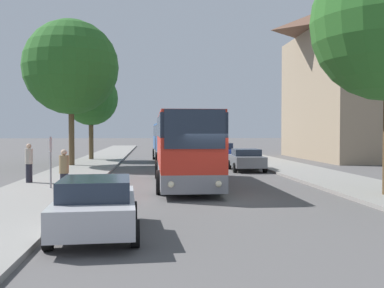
{
  "coord_description": "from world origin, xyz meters",
  "views": [
    {
      "loc": [
        -2.45,
        -17.1,
        2.59
      ],
      "look_at": [
        0.33,
        13.74,
        1.7
      ],
      "focal_mm": 42.0,
      "sensor_mm": 36.0,
      "label": 1
    }
  ],
  "objects_px": {
    "bus_front": "(185,147)",
    "parked_car_right_far": "(223,151)",
    "pedestrian_waiting_near": "(64,172)",
    "bus_stop_sign": "(51,156)",
    "bus_middle": "(171,141)",
    "parked_car_right_near": "(246,159)",
    "tree_left_near": "(91,99)",
    "pedestrian_waiting_far": "(29,163)",
    "tree_left_far": "(71,67)",
    "parked_car_left_curb": "(96,205)"
  },
  "relations": [
    {
      "from": "bus_middle",
      "to": "pedestrian_waiting_near",
      "type": "bearing_deg",
      "value": -105.31
    },
    {
      "from": "parked_car_right_far",
      "to": "bus_middle",
      "type": "bearing_deg",
      "value": 36.78
    },
    {
      "from": "bus_front",
      "to": "parked_car_right_far",
      "type": "bearing_deg",
      "value": 75.77
    },
    {
      "from": "bus_stop_sign",
      "to": "tree_left_far",
      "type": "relative_size",
      "value": 0.21
    },
    {
      "from": "tree_left_near",
      "to": "bus_stop_sign",
      "type": "bearing_deg",
      "value": -87.28
    },
    {
      "from": "bus_front",
      "to": "bus_middle",
      "type": "relative_size",
      "value": 0.87
    },
    {
      "from": "bus_middle",
      "to": "parked_car_right_far",
      "type": "xyz_separation_m",
      "value": [
        4.98,
        3.58,
        -0.95
      ]
    },
    {
      "from": "bus_front",
      "to": "parked_car_right_near",
      "type": "relative_size",
      "value": 2.52
    },
    {
      "from": "bus_stop_sign",
      "to": "pedestrian_waiting_near",
      "type": "xyz_separation_m",
      "value": [
        0.97,
        -2.16,
        -0.5
      ]
    },
    {
      "from": "bus_front",
      "to": "tree_left_far",
      "type": "distance_m",
      "value": 14.61
    },
    {
      "from": "bus_front",
      "to": "pedestrian_waiting_far",
      "type": "xyz_separation_m",
      "value": [
        -7.39,
        0.44,
        -0.73
      ]
    },
    {
      "from": "bus_front",
      "to": "tree_left_near",
      "type": "distance_m",
      "value": 19.92
    },
    {
      "from": "parked_car_right_near",
      "to": "pedestrian_waiting_far",
      "type": "bearing_deg",
      "value": 32.39
    },
    {
      "from": "parked_car_right_far",
      "to": "tree_left_near",
      "type": "xyz_separation_m",
      "value": [
        -11.84,
        -1.34,
        4.66
      ]
    },
    {
      "from": "parked_car_right_near",
      "to": "pedestrian_waiting_far",
      "type": "xyz_separation_m",
      "value": [
        -11.98,
        -6.94,
        0.34
      ]
    },
    {
      "from": "bus_front",
      "to": "bus_middle",
      "type": "bearing_deg",
      "value": 89.95
    },
    {
      "from": "bus_middle",
      "to": "bus_stop_sign",
      "type": "bearing_deg",
      "value": -109.75
    },
    {
      "from": "bus_front",
      "to": "tree_left_near",
      "type": "height_order",
      "value": "tree_left_near"
    },
    {
      "from": "bus_middle",
      "to": "pedestrian_waiting_far",
      "type": "xyz_separation_m",
      "value": [
        -7.4,
        -15.68,
        -0.63
      ]
    },
    {
      "from": "parked_car_right_far",
      "to": "pedestrian_waiting_far",
      "type": "xyz_separation_m",
      "value": [
        -12.38,
        -19.26,
        0.32
      ]
    },
    {
      "from": "tree_left_near",
      "to": "bus_front",
      "type": "bearing_deg",
      "value": -69.55
    },
    {
      "from": "bus_stop_sign",
      "to": "tree_left_far",
      "type": "height_order",
      "value": "tree_left_far"
    },
    {
      "from": "tree_left_near",
      "to": "tree_left_far",
      "type": "distance_m",
      "value": 7.13
    },
    {
      "from": "pedestrian_waiting_near",
      "to": "tree_left_near",
      "type": "relative_size",
      "value": 0.23
    },
    {
      "from": "bus_front",
      "to": "pedestrian_waiting_near",
      "type": "relative_size",
      "value": 6.04
    },
    {
      "from": "parked_car_right_near",
      "to": "pedestrian_waiting_far",
      "type": "distance_m",
      "value": 13.85
    },
    {
      "from": "parked_car_right_far",
      "to": "pedestrian_waiting_far",
      "type": "bearing_deg",
      "value": 58.32
    },
    {
      "from": "parked_car_left_curb",
      "to": "tree_left_far",
      "type": "relative_size",
      "value": 0.42
    },
    {
      "from": "parked_car_right_far",
      "to": "bus_stop_sign",
      "type": "height_order",
      "value": "bus_stop_sign"
    },
    {
      "from": "bus_middle",
      "to": "parked_car_right_near",
      "type": "relative_size",
      "value": 2.91
    },
    {
      "from": "pedestrian_waiting_near",
      "to": "pedestrian_waiting_far",
      "type": "distance_m",
      "value": 5.06
    },
    {
      "from": "pedestrian_waiting_near",
      "to": "tree_left_near",
      "type": "height_order",
      "value": "tree_left_near"
    },
    {
      "from": "pedestrian_waiting_near",
      "to": "tree_left_far",
      "type": "relative_size",
      "value": 0.17
    },
    {
      "from": "bus_front",
      "to": "pedestrian_waiting_near",
      "type": "distance_m",
      "value": 6.37
    },
    {
      "from": "bus_front",
      "to": "pedestrian_waiting_far",
      "type": "bearing_deg",
      "value": 176.58
    },
    {
      "from": "parked_car_right_far",
      "to": "pedestrian_waiting_near",
      "type": "relative_size",
      "value": 2.63
    },
    {
      "from": "parked_car_right_near",
      "to": "tree_left_near",
      "type": "height_order",
      "value": "tree_left_near"
    },
    {
      "from": "parked_car_right_near",
      "to": "parked_car_right_far",
      "type": "height_order",
      "value": "parked_car_right_far"
    },
    {
      "from": "parked_car_left_curb",
      "to": "parked_car_right_far",
      "type": "bearing_deg",
      "value": 72.01
    },
    {
      "from": "parked_car_left_curb",
      "to": "bus_middle",
      "type": "bearing_deg",
      "value": 80.47
    },
    {
      "from": "bus_front",
      "to": "parked_car_left_curb",
      "type": "distance_m",
      "value": 10.69
    },
    {
      "from": "tree_left_far",
      "to": "pedestrian_waiting_far",
      "type": "bearing_deg",
      "value": -90.35
    },
    {
      "from": "bus_front",
      "to": "tree_left_far",
      "type": "bearing_deg",
      "value": 122.56
    },
    {
      "from": "pedestrian_waiting_near",
      "to": "bus_stop_sign",
      "type": "bearing_deg",
      "value": -57.83
    },
    {
      "from": "bus_stop_sign",
      "to": "tree_left_near",
      "type": "distance_m",
      "value": 20.56
    },
    {
      "from": "parked_car_left_curb",
      "to": "bus_stop_sign",
      "type": "distance_m",
      "value": 8.94
    },
    {
      "from": "bus_middle",
      "to": "tree_left_far",
      "type": "distance_m",
      "value": 10.25
    },
    {
      "from": "parked_car_right_near",
      "to": "bus_middle",
      "type": "bearing_deg",
      "value": -60.01
    },
    {
      "from": "bus_front",
      "to": "bus_stop_sign",
      "type": "bearing_deg",
      "value": -162.91
    },
    {
      "from": "bus_middle",
      "to": "tree_left_near",
      "type": "relative_size",
      "value": 1.59
    }
  ]
}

